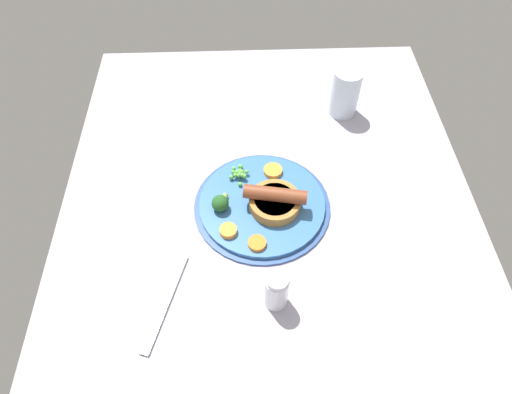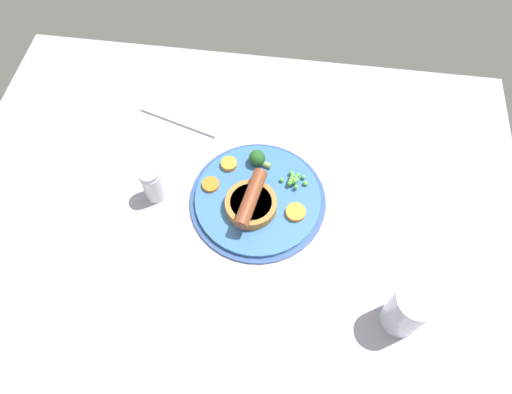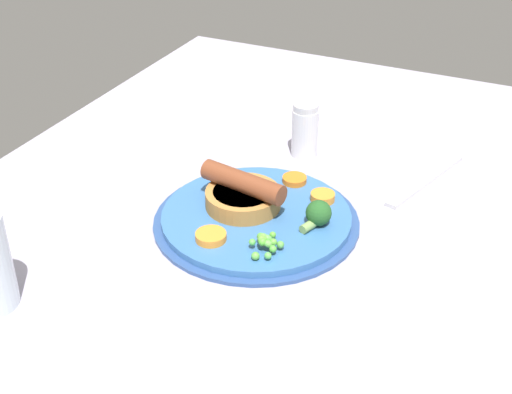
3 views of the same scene
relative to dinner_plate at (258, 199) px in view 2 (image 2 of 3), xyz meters
The scene contains 11 objects.
dining_table 4.98cm from the dinner_plate, 162.70° to the right, with size 110.00×80.00×3.00cm, color #9E99AD.
dinner_plate is the anchor object (origin of this frame).
sausage_pudding 3.65cm from the dinner_plate, 112.66° to the right, with size 9.66×11.93×4.87cm.
pea_pile 8.03cm from the dinner_plate, 32.73° to the left, with size 5.49×3.95×1.89cm.
broccoli_floret_near 8.23cm from the dinner_plate, 97.50° to the left, with size 4.60×3.21×3.21cm.
carrot_slice_2 7.94cm from the dinner_plate, 18.63° to the right, with size 3.73×3.73×0.93cm, color orange.
carrot_slice_3 9.49cm from the dinner_plate, behind, with size 3.28×3.28×0.79cm, color orange.
carrot_slice_4 9.27cm from the dinner_plate, 135.64° to the left, with size 3.16×3.16×1.04cm, color orange.
fork 25.64cm from the dinner_plate, 138.57° to the left, with size 18.00×1.60×0.60cm, color silver.
drinking_glass 33.10cm from the dinner_plate, 36.48° to the right, with size 6.21×6.21×10.93cm, color silver.
salt_shaker 19.96cm from the dinner_plate, behind, with size 3.83×3.83×8.17cm.
Camera 2 is at (9.64, -40.77, 79.80)cm, focal length 32.00 mm.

